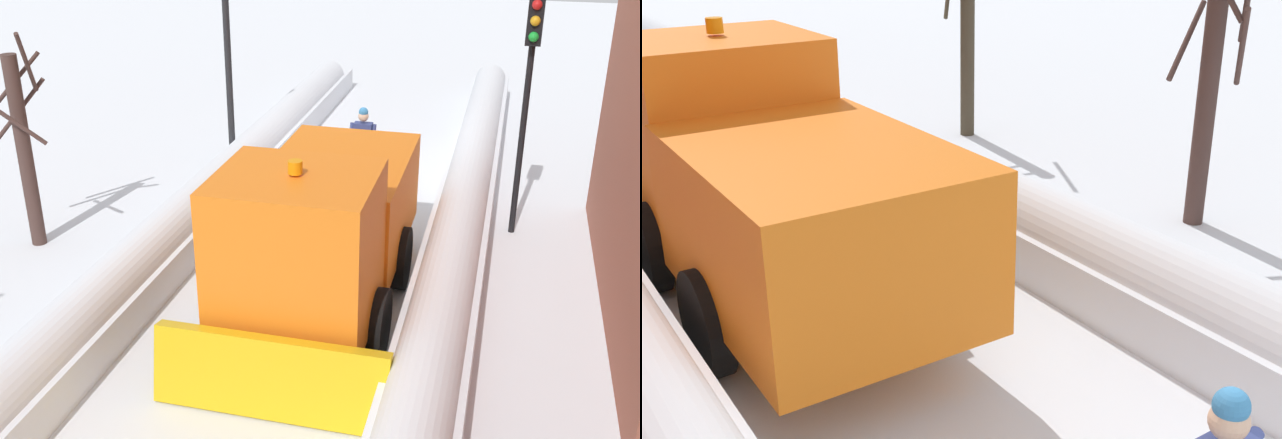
# 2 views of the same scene
# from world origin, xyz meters

# --- Properties ---
(ground_plane) EXTENTS (80.00, 80.00, 0.00)m
(ground_plane) POSITION_xyz_m (0.00, 10.00, 0.00)
(ground_plane) COLOR white
(snowbank_right) EXTENTS (1.10, 36.00, 1.08)m
(snowbank_right) POSITION_xyz_m (2.58, 10.00, 0.48)
(snowbank_right) COLOR white
(snowbank_right) RESTS_ON ground
(plow_truck) EXTENTS (3.20, 5.98, 3.12)m
(plow_truck) POSITION_xyz_m (-0.56, 6.40, 1.48)
(plow_truck) COLOR orange
(plow_truck) RESTS_ON ground
(bare_tree_near) EXTENTS (1.32, 1.25, 4.17)m
(bare_tree_near) POSITION_xyz_m (5.42, 5.33, 1.98)
(bare_tree_near) COLOR #432F2A
(bare_tree_near) RESTS_ON ground
(bare_tree_mid) EXTENTS (1.27, 1.38, 3.84)m
(bare_tree_mid) POSITION_xyz_m (5.37, 11.21, 1.83)
(bare_tree_mid) COLOR #3F3628
(bare_tree_mid) RESTS_ON ground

